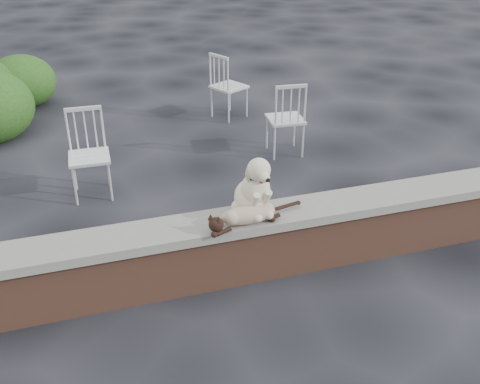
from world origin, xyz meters
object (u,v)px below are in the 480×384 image
object	(u,v)px
chair_b	(89,156)
dog	(252,183)
cat	(248,214)
chair_c	(285,118)
chair_e	(229,85)

from	to	relation	value
chair_b	dog	bearing A→B (deg)	-54.63
cat	chair_c	distance (m)	2.70
cat	chair_b	bearing A→B (deg)	110.24
chair_c	chair_b	xyz separation A→B (m)	(-2.38, -0.42, 0.00)
cat	chair_c	size ratio (longest dim) A/B	1.09
chair_e	chair_b	bearing A→B (deg)	104.88
chair_c	dog	bearing A→B (deg)	67.18
dog	chair_e	xyz separation A→B (m)	(0.89, 3.67, -0.38)
chair_e	chair_c	bearing A→B (deg)	164.76
cat	chair_c	xyz separation A→B (m)	(1.26, 2.38, -0.20)
dog	chair_e	bearing A→B (deg)	66.91
cat	chair_b	size ratio (longest dim) A/B	1.09
chair_c	cat	bearing A→B (deg)	67.17
chair_c	chair_b	size ratio (longest dim) A/B	1.00
cat	chair_b	distance (m)	2.26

